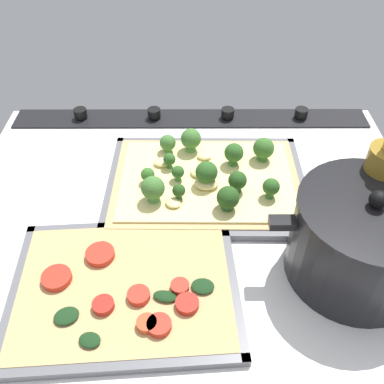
{
  "coord_description": "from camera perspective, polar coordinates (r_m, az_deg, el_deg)",
  "views": [
    {
      "loc": [
        0.37,
        49.36,
        52.2
      ],
      "look_at": [
        0.22,
        -2.12,
        4.23
      ],
      "focal_mm": 39.9,
      "sensor_mm": 36.0,
      "label": 1
    }
  ],
  "objects": [
    {
      "name": "broccoli_pizza",
      "position": [
        0.76,
        2.29,
        2.04
      ],
      "size": [
        33.52,
        24.22,
        6.16
      ],
      "color": "tan",
      "rests_on": "baking_tray_front"
    },
    {
      "name": "veggie_pizza_back",
      "position": [
        0.63,
        -8.66,
        -12.43
      ],
      "size": [
        31.24,
        24.15,
        1.9
      ],
      "color": "tan",
      "rests_on": "baking_tray_back"
    },
    {
      "name": "ground_plane",
      "position": [
        0.73,
        0.18,
        -4.43
      ],
      "size": [
        80.11,
        67.26,
        3.0
      ],
      "primitive_type": "cube",
      "color": "white"
    },
    {
      "name": "cooking_pot",
      "position": [
        0.64,
        22.04,
        -5.97
      ],
      "size": [
        26.8,
        20.0,
        15.82
      ],
      "color": "black",
      "rests_on": "ground_plane"
    },
    {
      "name": "baking_tray_back",
      "position": [
        0.63,
        -8.56,
        -12.64
      ],
      "size": [
        33.79,
        26.7,
        1.3
      ],
      "color": "slate",
      "rests_on": "ground_plane"
    },
    {
      "name": "baking_tray_front",
      "position": [
        0.78,
        2.21,
        0.99
      ],
      "size": [
        35.95,
        26.65,
        1.3
      ],
      "color": "slate",
      "rests_on": "ground_plane"
    },
    {
      "name": "oil_bottle",
      "position": [
        0.69,
        23.5,
        0.06
      ],
      "size": [
        5.59,
        5.59,
        22.01
      ],
      "color": "olive",
      "rests_on": "ground_plane"
    },
    {
      "name": "stove_control_panel",
      "position": [
        0.95,
        0.09,
        9.96
      ],
      "size": [
        76.9,
        7.0,
        2.6
      ],
      "color": "black",
      "rests_on": "ground_plane"
    }
  ]
}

